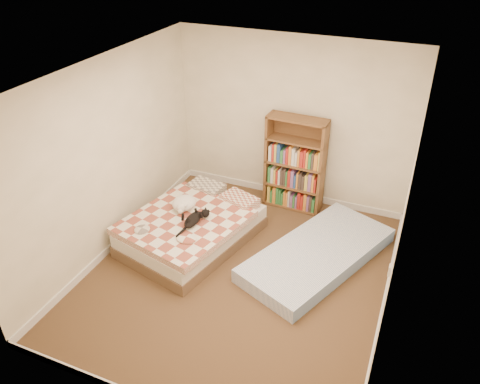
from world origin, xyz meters
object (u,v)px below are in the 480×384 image
at_px(bed, 193,226).
at_px(floor_mattress, 318,254).
at_px(bookshelf, 295,174).
at_px(white_dog, 184,203).
at_px(black_cat, 194,218).

xyz_separation_m(bed, floor_mattress, (1.68, 0.22, -0.12)).
bearing_deg(floor_mattress, bed, -149.87).
bearing_deg(bookshelf, floor_mattress, -56.91).
height_order(bed, white_dog, white_dog).
distance_m(bookshelf, floor_mattress, 1.41).
relative_size(bed, black_cat, 3.31).
distance_m(bed, black_cat, 0.34).
bearing_deg(bed, white_dog, 171.42).
xyz_separation_m(black_cat, white_dog, (-0.27, 0.23, 0.02)).
distance_m(floor_mattress, black_cat, 1.65).
bearing_deg(black_cat, floor_mattress, 41.31).
distance_m(bookshelf, white_dog, 1.74).
bearing_deg(white_dog, bed, 6.79).
height_order(floor_mattress, black_cat, black_cat).
bearing_deg(floor_mattress, white_dog, -152.33).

